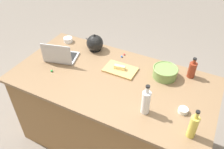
{
  "coord_description": "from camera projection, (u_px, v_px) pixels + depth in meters",
  "views": [
    {
      "loc": [
        -0.74,
        1.45,
        2.28
      ],
      "look_at": [
        0.0,
        0.0,
        0.95
      ],
      "focal_mm": 37.08,
      "sensor_mm": 36.0,
      "label": 1
    }
  ],
  "objects": [
    {
      "name": "island_counter",
      "position": [
        112.0,
        111.0,
        2.42
      ],
      "size": [
        1.88,
        0.98,
        0.9
      ],
      "color": "olive",
      "rests_on": "ground"
    },
    {
      "name": "bottle_soy",
      "position": [
        192.0,
        69.0,
        2.11
      ],
      "size": [
        0.07,
        0.07,
        0.21
      ],
      "color": "maroon",
      "rests_on": "island_counter"
    },
    {
      "name": "ground_plane",
      "position": [
        112.0,
        137.0,
        2.7
      ],
      "size": [
        12.0,
        12.0,
        0.0
      ],
      "primitive_type": "plane",
      "color": "slate"
    },
    {
      "name": "cutting_board",
      "position": [
        120.0,
        70.0,
        2.22
      ],
      "size": [
        0.31,
        0.2,
        0.02
      ],
      "primitive_type": "cube",
      "color": "tan",
      "rests_on": "island_counter"
    },
    {
      "name": "butter_stick_left",
      "position": [
        120.0,
        67.0,
        2.21
      ],
      "size": [
        0.11,
        0.05,
        0.04
      ],
      "primitive_type": "cube",
      "rotation": [
        0.0,
        0.0,
        0.13
      ],
      "color": "#F4E58C",
      "rests_on": "cutting_board"
    },
    {
      "name": "ramekin_small",
      "position": [
        68.0,
        40.0,
        2.63
      ],
      "size": [
        0.1,
        0.1,
        0.05
      ],
      "primitive_type": "cylinder",
      "color": "white",
      "rests_on": "island_counter"
    },
    {
      "name": "bottle_oil",
      "position": [
        193.0,
        126.0,
        1.58
      ],
      "size": [
        0.06,
        0.06,
        0.25
      ],
      "color": "#DBC64C",
      "rests_on": "island_counter"
    },
    {
      "name": "bottle_vinegar",
      "position": [
        146.0,
        102.0,
        1.75
      ],
      "size": [
        0.07,
        0.07,
        0.27
      ],
      "color": "white",
      "rests_on": "island_counter"
    },
    {
      "name": "candy_2",
      "position": [
        56.0,
        46.0,
        2.55
      ],
      "size": [
        0.02,
        0.02,
        0.02
      ],
      "primitive_type": "sphere",
      "color": "#CC3399",
      "rests_on": "island_counter"
    },
    {
      "name": "mixing_bowl_large",
      "position": [
        165.0,
        72.0,
        2.12
      ],
      "size": [
        0.23,
        0.23,
        0.1
      ],
      "color": "#72934C",
      "rests_on": "island_counter"
    },
    {
      "name": "laptop",
      "position": [
        60.0,
        56.0,
        2.34
      ],
      "size": [
        0.36,
        0.3,
        0.22
      ],
      "color": "#B7B7BC",
      "rests_on": "island_counter"
    },
    {
      "name": "kettle",
      "position": [
        95.0,
        43.0,
        2.47
      ],
      "size": [
        0.21,
        0.18,
        0.2
      ],
      "color": "black",
      "rests_on": "island_counter"
    },
    {
      "name": "candy_1",
      "position": [
        122.0,
        56.0,
        2.4
      ],
      "size": [
        0.02,
        0.02,
        0.02
      ],
      "primitive_type": "sphere",
      "color": "blue",
      "rests_on": "island_counter"
    },
    {
      "name": "candy_0",
      "position": [
        124.0,
        54.0,
        2.43
      ],
      "size": [
        0.02,
        0.02,
        0.02
      ],
      "primitive_type": "sphere",
      "color": "red",
      "rests_on": "island_counter"
    },
    {
      "name": "ramekin_medium",
      "position": [
        183.0,
        110.0,
        1.81
      ],
      "size": [
        0.08,
        0.08,
        0.04
      ],
      "primitive_type": "cylinder",
      "color": "white",
      "rests_on": "island_counter"
    },
    {
      "name": "candy_3",
      "position": [
        52.0,
        71.0,
        2.21
      ],
      "size": [
        0.02,
        0.02,
        0.02
      ],
      "primitive_type": "sphere",
      "color": "green",
      "rests_on": "island_counter"
    }
  ]
}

